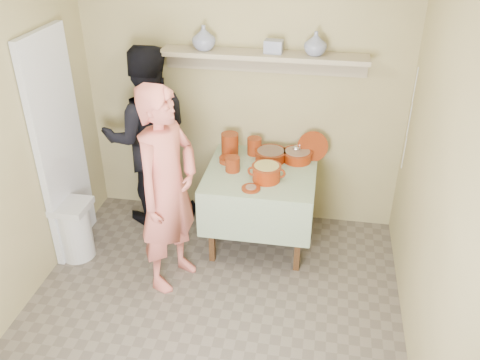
% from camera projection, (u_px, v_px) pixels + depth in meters
% --- Properties ---
extents(ground, '(3.50, 3.50, 0.00)m').
position_uv_depth(ground, '(203.00, 335.00, 3.84)').
color(ground, '#61574C').
rests_on(ground, ground).
extents(tile_panel, '(0.06, 0.70, 2.00)m').
position_uv_depth(tile_panel, '(60.00, 148.00, 4.37)').
color(tile_panel, silver).
rests_on(tile_panel, ground).
extents(plate_stack_a, '(0.16, 0.16, 0.22)m').
position_uv_depth(plate_stack_a, '(230.00, 144.00, 4.73)').
color(plate_stack_a, maroon).
rests_on(plate_stack_a, serving_table).
extents(plate_stack_b, '(0.14, 0.14, 0.16)m').
position_uv_depth(plate_stack_b, '(254.00, 146.00, 4.76)').
color(plate_stack_b, maroon).
rests_on(plate_stack_b, serving_table).
extents(bowl_stack, '(0.13, 0.13, 0.13)m').
position_uv_depth(bowl_stack, '(233.00, 164.00, 4.48)').
color(bowl_stack, maroon).
rests_on(bowl_stack, serving_table).
extents(empty_bowl, '(0.16, 0.16, 0.05)m').
position_uv_depth(empty_bowl, '(228.00, 160.00, 4.64)').
color(empty_bowl, maroon).
rests_on(empty_bowl, serving_table).
extents(propped_lid, '(0.29, 0.15, 0.27)m').
position_uv_depth(propped_lid, '(313.00, 146.00, 4.66)').
color(propped_lid, maroon).
rests_on(propped_lid, serving_table).
extents(vase_right, '(0.24, 0.24, 0.20)m').
position_uv_depth(vase_right, '(316.00, 43.00, 4.23)').
color(vase_right, navy).
rests_on(vase_right, wall_shelf).
extents(vase_left, '(0.24, 0.24, 0.21)m').
position_uv_depth(vase_left, '(204.00, 38.00, 4.36)').
color(vase_left, navy).
rests_on(vase_left, wall_shelf).
extents(ceramic_box, '(0.16, 0.12, 0.11)m').
position_uv_depth(ceramic_box, '(274.00, 47.00, 4.30)').
color(ceramic_box, navy).
rests_on(ceramic_box, wall_shelf).
extents(person_cook, '(0.62, 0.75, 1.75)m').
position_uv_depth(person_cook, '(168.00, 190.00, 4.00)').
color(person_cook, '#D1655A').
rests_on(person_cook, ground).
extents(person_helper, '(1.05, 0.94, 1.77)m').
position_uv_depth(person_helper, '(148.00, 137.00, 4.82)').
color(person_helper, black).
rests_on(person_helper, ground).
extents(room_shell, '(3.04, 3.54, 2.62)m').
position_uv_depth(room_shell, '(194.00, 144.00, 3.04)').
color(room_shell, tan).
rests_on(room_shell, ground).
extents(serving_table, '(0.97, 0.97, 0.76)m').
position_uv_depth(serving_table, '(261.00, 182.00, 4.58)').
color(serving_table, '#4C2D16').
rests_on(serving_table, ground).
extents(cazuela_meat_a, '(0.30, 0.30, 0.10)m').
position_uv_depth(cazuela_meat_a, '(271.00, 154.00, 4.66)').
color(cazuela_meat_a, '#721601').
rests_on(cazuela_meat_a, serving_table).
extents(cazuela_meat_b, '(0.28, 0.28, 0.10)m').
position_uv_depth(cazuela_meat_b, '(297.00, 155.00, 4.65)').
color(cazuela_meat_b, '#721601').
rests_on(cazuela_meat_b, serving_table).
extents(ladle, '(0.08, 0.26, 0.19)m').
position_uv_depth(ladle, '(296.00, 149.00, 4.64)').
color(ladle, silver).
rests_on(ladle, cazuela_meat_b).
extents(cazuela_rice, '(0.33, 0.25, 0.14)m').
position_uv_depth(cazuela_rice, '(266.00, 171.00, 4.32)').
color(cazuela_rice, '#721601').
rests_on(cazuela_rice, serving_table).
extents(front_plate, '(0.16, 0.16, 0.03)m').
position_uv_depth(front_plate, '(251.00, 188.00, 4.23)').
color(front_plate, maroon).
rests_on(front_plate, serving_table).
extents(wall_shelf, '(1.80, 0.25, 0.21)m').
position_uv_depth(wall_shelf, '(264.00, 57.00, 4.39)').
color(wall_shelf, tan).
rests_on(wall_shelf, room_shell).
extents(trash_bin, '(0.32, 0.32, 0.56)m').
position_uv_depth(trash_bin, '(74.00, 230.00, 4.55)').
color(trash_bin, silver).
rests_on(trash_bin, ground).
extents(electrical_cord, '(0.01, 0.05, 0.90)m').
position_uv_depth(electrical_cord, '(409.00, 120.00, 4.26)').
color(electrical_cord, silver).
rests_on(electrical_cord, wall_shelf).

